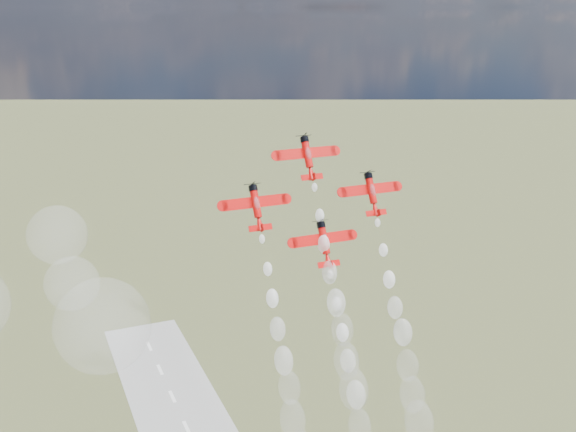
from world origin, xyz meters
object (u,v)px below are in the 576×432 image
(plane_lead, at_px, (308,157))
(plane_slot, at_px, (325,243))
(plane_left, at_px, (256,206))
(plane_right, at_px, (372,193))

(plane_lead, bearing_deg, plane_slot, -90.00)
(plane_left, xyz_separation_m, plane_slot, (12.65, -4.17, -7.81))
(plane_left, xyz_separation_m, plane_right, (25.29, 0.00, 0.00))
(plane_right, bearing_deg, plane_left, 180.00)
(plane_lead, bearing_deg, plane_right, -18.25)
(plane_left, bearing_deg, plane_lead, 18.25)
(plane_left, distance_m, plane_slot, 15.44)
(plane_right, bearing_deg, plane_lead, 161.75)
(plane_lead, xyz_separation_m, plane_left, (-12.65, -4.17, -7.81))
(plane_left, height_order, plane_right, same)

